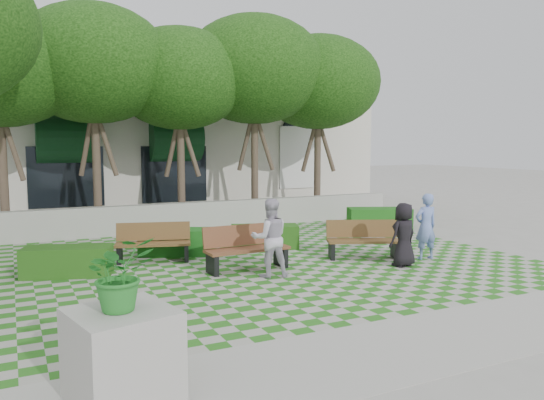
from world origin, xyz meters
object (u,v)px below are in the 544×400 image
bench_east (363,240)px  planter_front (122,336)px  bench_west (153,243)px  person_dark (404,235)px  bench_mid (246,248)px  hedge_midright (265,237)px  hedge_midleft (178,242)px  person_white (270,238)px  hedge_west (68,261)px  hedge_east (379,219)px  person_blue (426,226)px

bench_east → planter_front: size_ratio=1.01×
planter_front → bench_west: bearing=73.6°
person_dark → bench_east: bearing=-84.2°
bench_mid → hedge_midright: size_ratio=1.07×
hedge_midleft → planter_front: 7.70m
person_white → planter_front: bearing=60.5°
bench_west → hedge_midright: size_ratio=1.04×
bench_mid → planter_front: size_ratio=1.05×
hedge_midright → hedge_west: bearing=-170.1°
bench_east → hedge_midright: 2.73m
bench_mid → person_white: (0.20, -0.80, 0.35)m
bench_mid → hedge_west: (-3.62, 1.15, -0.16)m
hedge_west → hedge_east: bearing=11.6°
hedge_midleft → person_dark: (4.26, -3.52, 0.41)m
bench_east → bench_west: size_ratio=1.00×
bench_west → hedge_midleft: (0.73, 0.47, -0.11)m
bench_west → person_white: bearing=-37.5°
hedge_midleft → bench_mid: bearing=-67.5°
hedge_midleft → person_white: (1.11, -3.01, 0.50)m
hedge_midright → person_white: person_white is taller
bench_east → hedge_west: (-6.66, 1.32, -0.13)m
bench_east → person_dark: bearing=-51.7°
hedge_midleft → person_dark: size_ratio=1.28×
hedge_midright → hedge_east: bearing=13.5°
bench_west → hedge_midleft: bearing=49.2°
person_white → bench_east: bearing=-154.6°
bench_mid → hedge_midleft: (-0.92, 2.21, -0.15)m
hedge_midleft → bench_west: bearing=-147.3°
planter_front → hedge_midleft: bearing=69.4°
bench_mid → bench_east: bearing=-4.8°
bench_west → planter_front: planter_front is taller
bench_east → person_white: bearing=-143.6°
person_dark → hedge_midleft: bearing=-48.2°
hedge_midright → person_dark: size_ratio=1.21×
bench_east → hedge_midleft: (-3.96, 2.38, -0.12)m
bench_mid → person_dark: (3.34, -1.30, 0.25)m
bench_east → person_blue: bearing=-7.4°
planter_front → person_white: (3.82, 4.19, 0.09)m
hedge_east → person_blue: 4.49m
hedge_east → person_blue: size_ratio=1.25×
hedge_midright → planter_front: size_ratio=0.97×
bench_west → person_dark: 5.85m
bench_east → hedge_west: bearing=-167.3°
bench_east → person_blue: 1.54m
hedge_west → person_blue: 8.23m
hedge_midleft → person_dark: bearing=-39.6°
hedge_midright → hedge_midleft: bearing=175.6°
hedge_midright → person_white: 3.13m
hedge_east → person_blue: bearing=-113.6°
hedge_midright → planter_front: 8.66m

